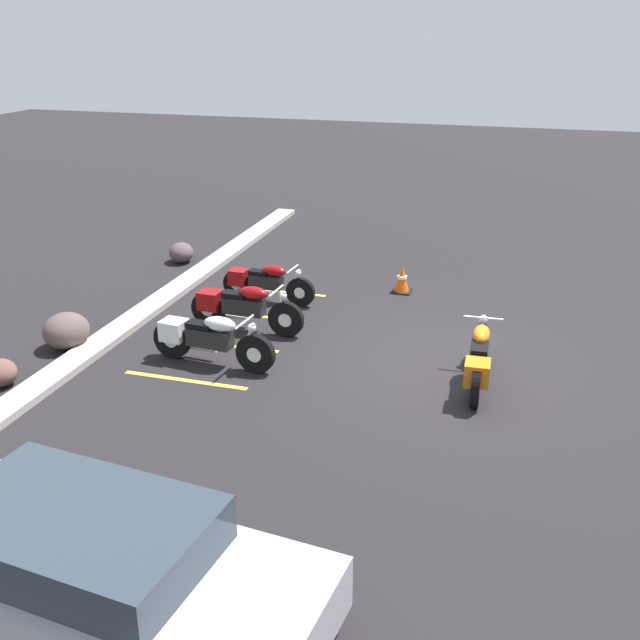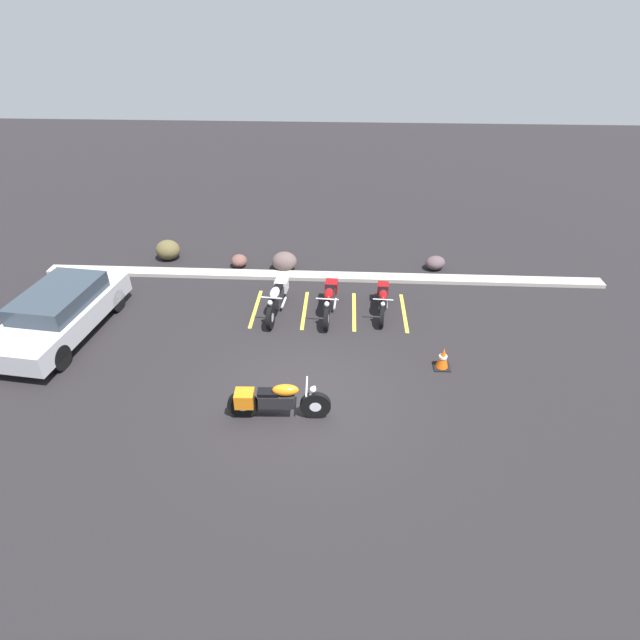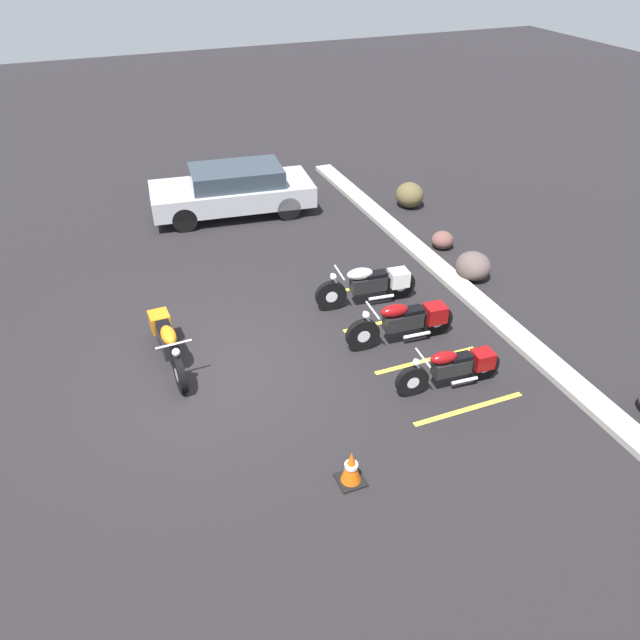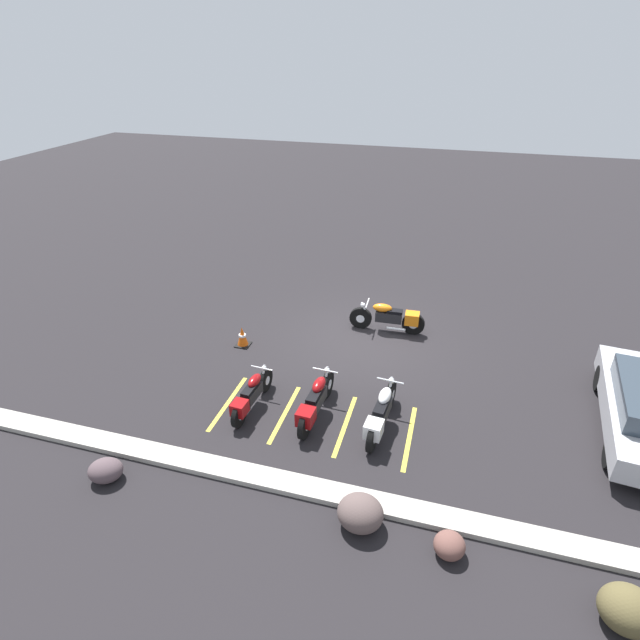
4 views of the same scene
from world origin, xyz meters
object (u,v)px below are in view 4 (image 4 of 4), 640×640
(motorcycle_orange_featured, at_px, (391,317))
(landscape_rock_2, at_px, (628,610))
(landscape_rock_0, at_px, (449,545))
(landscape_rock_3, at_px, (360,513))
(parked_bike_2, at_px, (251,395))
(landscape_rock_1, at_px, (106,470))
(parked_bike_1, at_px, (315,402))
(traffic_cone, at_px, (242,337))
(parked_bike_0, at_px, (381,413))

(motorcycle_orange_featured, relative_size, landscape_rock_2, 2.67)
(landscape_rock_0, height_order, landscape_rock_3, landscape_rock_3)
(parked_bike_2, height_order, landscape_rock_1, parked_bike_2)
(parked_bike_1, xyz_separation_m, traffic_cone, (2.86, -2.43, -0.19))
(parked_bike_0, relative_size, traffic_cone, 3.79)
(landscape_rock_0, relative_size, landscape_rock_3, 0.65)
(landscape_rock_1, bearing_deg, motorcycle_orange_featured, -121.62)
(parked_bike_0, xyz_separation_m, landscape_rock_0, (-1.65, 2.75, -0.25))
(parked_bike_0, height_order, parked_bike_1, parked_bike_0)
(parked_bike_1, relative_size, landscape_rock_2, 2.65)
(parked_bike_1, height_order, landscape_rock_0, parked_bike_1)
(motorcycle_orange_featured, relative_size, landscape_rock_1, 3.33)
(landscape_rock_1, bearing_deg, landscape_rock_3, -176.37)
(landscape_rock_1, distance_m, landscape_rock_2, 9.15)
(parked_bike_0, height_order, landscape_rock_2, parked_bike_0)
(landscape_rock_0, bearing_deg, landscape_rock_3, -5.60)
(landscape_rock_1, bearing_deg, landscape_rock_0, -178.55)
(parked_bike_2, relative_size, landscape_rock_0, 3.69)
(parked_bike_2, xyz_separation_m, landscape_rock_2, (-7.23, 3.08, -0.07))
(parked_bike_1, relative_size, traffic_cone, 3.79)
(parked_bike_2, height_order, landscape_rock_0, parked_bike_2)
(motorcycle_orange_featured, distance_m, landscape_rock_1, 8.53)
(parked_bike_2, bearing_deg, landscape_rock_3, -124.34)
(landscape_rock_0, height_order, traffic_cone, traffic_cone)
(motorcycle_orange_featured, bearing_deg, parked_bike_0, 93.71)
(landscape_rock_3, bearing_deg, landscape_rock_2, 171.38)
(parked_bike_1, bearing_deg, landscape_rock_1, 133.42)
(parked_bike_2, xyz_separation_m, landscape_rock_3, (-3.11, 2.45, -0.10))
(parked_bike_0, distance_m, landscape_rock_2, 5.30)
(parked_bike_1, distance_m, landscape_rock_1, 4.50)
(motorcycle_orange_featured, xyz_separation_m, landscape_rock_2, (-4.67, 7.57, -0.12))
(motorcycle_orange_featured, distance_m, parked_bike_0, 4.37)
(traffic_cone, bearing_deg, parked_bike_2, 117.66)
(landscape_rock_0, bearing_deg, parked_bike_0, -59.04)
(landscape_rock_3, bearing_deg, traffic_cone, -48.37)
(landscape_rock_3, bearing_deg, landscape_rock_0, 174.40)
(landscape_rock_0, distance_m, landscape_rock_1, 6.59)
(parked_bike_1, relative_size, landscape_rock_0, 4.12)
(landscape_rock_0, bearing_deg, landscape_rock_1, 1.45)
(parked_bike_1, xyz_separation_m, landscape_rock_2, (-5.71, 3.21, -0.12))
(parked_bike_0, distance_m, landscape_rock_1, 5.74)
(parked_bike_0, xyz_separation_m, parked_bike_1, (1.50, 0.01, -0.00))
(landscape_rock_0, xyz_separation_m, traffic_cone, (6.01, -5.17, 0.06))
(parked_bike_2, relative_size, landscape_rock_1, 2.95)
(landscape_rock_3, distance_m, traffic_cone, 6.71)
(motorcycle_orange_featured, relative_size, landscape_rock_3, 2.69)
(landscape_rock_1, bearing_deg, parked_bike_1, -139.78)
(parked_bike_0, xyz_separation_m, landscape_rock_3, (-0.09, 2.60, -0.15))
(parked_bike_2, distance_m, landscape_rock_3, 3.97)
(parked_bike_0, bearing_deg, traffic_cone, 66.22)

